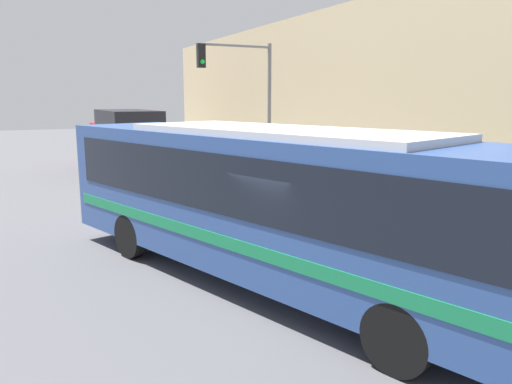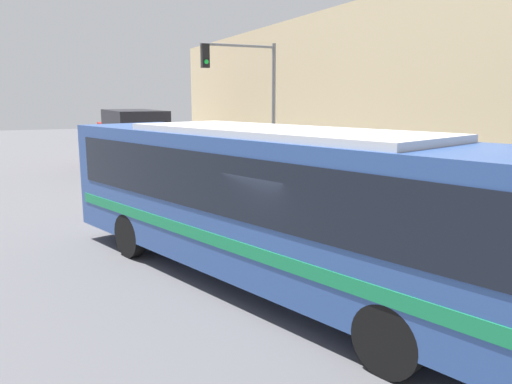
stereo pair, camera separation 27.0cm
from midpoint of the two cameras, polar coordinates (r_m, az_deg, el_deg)
The scene contains 8 objects.
ground_plane at distance 9.92m, azimuth 3.24°, elevation -11.93°, with size 120.00×120.00×0.00m, color #515156.
sidewalk at distance 30.09m, azimuth -5.68°, elevation 3.43°, with size 2.88×70.00×0.12m.
building_facade at distance 27.28m, azimuth 6.99°, elevation 10.39°, with size 6.00×27.78×7.45m.
city_bus at distance 9.85m, azimuth 1.71°, elevation -0.58°, with size 6.15×12.56×3.24m.
delivery_truck at distance 27.39m, azimuth -15.07°, elevation 5.96°, with size 2.35×8.21×3.23m.
fire_hydrant at distance 16.05m, azimuth 11.35°, elevation -1.61°, with size 0.23×0.32×0.67m.
traffic_light_pole at distance 20.80m, azimuth -1.45°, elevation 11.54°, with size 3.28×0.35×5.91m.
parking_meter at distance 18.33m, azimuth 5.83°, elevation 1.79°, with size 0.14×0.14×1.30m.
Camera 1 is at (-4.66, -7.90, 3.80)m, focal length 35.00 mm.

